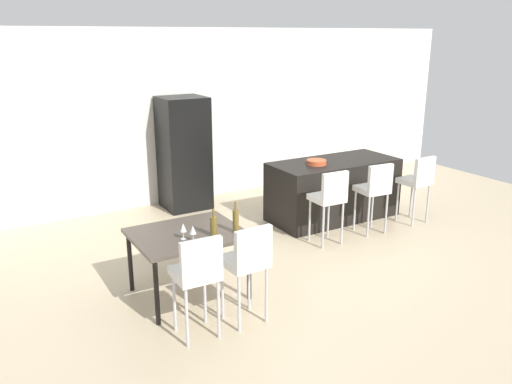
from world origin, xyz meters
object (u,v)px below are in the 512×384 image
dining_chair_far (247,259)px  wine_glass_far (183,228)px  wine_bottle_middle (214,226)px  wine_bottle_right (236,221)px  fruit_bowl (317,162)px  potted_plant (313,168)px  kitchen_island (333,190)px  dining_chair_near (197,271)px  refrigerator (184,153)px  bar_chair_right (418,179)px  dining_table (187,238)px  bar_chair_middle (375,187)px  wine_glass_left (193,230)px  bar_chair_left (330,196)px

dining_chair_far → wine_glass_far: bearing=118.3°
wine_bottle_middle → wine_bottle_right: bearing=-6.3°
fruit_bowl → potted_plant: 2.19m
kitchen_island → potted_plant: (0.84, 1.66, -0.13)m
kitchen_island → dining_chair_near: dining_chair_near is taller
wine_bottle_middle → fruit_bowl: wine_bottle_middle is taller
refrigerator → fruit_bowl: 2.22m
kitchen_island → bar_chair_right: (0.95, -0.83, 0.24)m
dining_table → dining_chair_far: size_ratio=1.11×
wine_bottle_right → potted_plant: (3.37, 3.14, -0.55)m
fruit_bowl → dining_chair_near: bearing=-144.9°
bar_chair_middle → wine_bottle_middle: size_ratio=3.49×
wine_glass_far → fruit_bowl: fruit_bowl is taller
wine_glass_left → potted_plant: wine_glass_left is taller
kitchen_island → refrigerator: 2.49m
kitchen_island → wine_bottle_middle: 3.16m
wine_bottle_middle → dining_table: bearing=129.4°
wine_glass_far → bar_chair_left: bearing=12.7°
dining_chair_near → wine_bottle_middle: (0.47, 0.60, 0.16)m
bar_chair_right → dining_table: 3.94m
wine_bottle_right → refrigerator: bearing=76.9°
dining_table → refrigerator: refrigerator is taller
dining_chair_far → potted_plant: (3.55, 3.71, -0.37)m
bar_chair_left → wine_bottle_right: bearing=-160.2°
wine_glass_left → dining_chair_far: bearing=-61.7°
wine_glass_far → fruit_bowl: bearing=26.0°
dining_chair_near → fruit_bowl: dining_chair_near is taller
dining_chair_near → kitchen_island: bearing=32.4°
fruit_bowl → bar_chair_left: bearing=-114.5°
bar_chair_right → potted_plant: size_ratio=1.86×
kitchen_island → bar_chair_left: size_ratio=1.92×
dining_chair_far → refrigerator: bearing=76.2°
dining_chair_near → refrigerator: refrigerator is taller
wine_glass_far → fruit_bowl: (2.71, 1.32, 0.09)m
potted_plant → wine_bottle_right: bearing=-137.0°
dining_chair_far → wine_glass_far: 0.80m
dining_table → fruit_bowl: 2.86m
bar_chair_left → dining_chair_near: bearing=-154.0°
dining_chair_far → fruit_bowl: (2.33, 2.01, 0.26)m
wine_bottle_right → fruit_bowl: bearing=33.7°
wine_bottle_right → fruit_bowl: size_ratio=1.20×
bar_chair_middle → wine_glass_left: (-3.10, -0.64, 0.17)m
bar_chair_left → bar_chair_middle: (0.81, 0.00, 0.00)m
wine_bottle_right → refrigerator: 3.23m
refrigerator → fruit_bowl: bearing=-50.4°
dining_chair_near → wine_glass_far: 0.73m
fruit_bowl → potted_plant: size_ratio=0.52×
wine_bottle_middle → wine_glass_far: wine_bottle_middle is taller
bar_chair_left → wine_bottle_middle: (-2.04, -0.62, 0.16)m
bar_chair_left → bar_chair_right: (1.68, 0.00, 0.00)m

